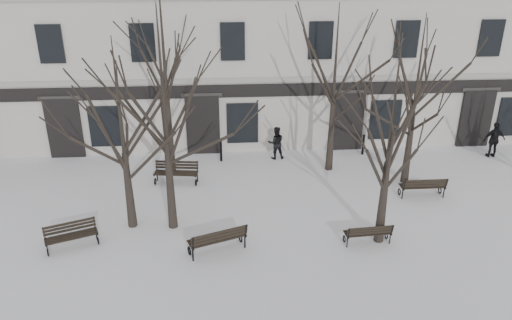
{
  "coord_description": "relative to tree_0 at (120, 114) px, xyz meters",
  "views": [
    {
      "loc": [
        -2.56,
        -14.69,
        9.63
      ],
      "look_at": [
        -1.3,
        3.0,
        1.74
      ],
      "focal_mm": 35.0,
      "sensor_mm": 36.0,
      "label": 1
    }
  ],
  "objects": [
    {
      "name": "bollard_a",
      "position": [
        3.28,
        5.6,
        -3.71
      ],
      "size": [
        0.14,
        0.14,
        1.11
      ],
      "color": "black",
      "rests_on": "ground"
    },
    {
      "name": "pedestrian_c",
      "position": [
        16.27,
        5.18,
        -4.3
      ],
      "size": [
        1.03,
        0.45,
        1.74
      ],
      "primitive_type": "imported",
      "rotation": [
        0.0,
        0.0,
        3.12
      ],
      "color": "black",
      "rests_on": "ground"
    },
    {
      "name": "tree_2",
      "position": [
        8.69,
        -1.61,
        0.16
      ],
      "size": [
        4.99,
        4.99,
        7.13
      ],
      "color": "black",
      "rests_on": "ground"
    },
    {
      "name": "bench_0",
      "position": [
        -1.84,
        -1.22,
        -3.83
      ],
      "size": [
        1.8,
        1.19,
        0.86
      ],
      "rotation": [
        0.0,
        0.0,
        0.37
      ],
      "color": "black",
      "rests_on": "ground"
    },
    {
      "name": "tree_5",
      "position": [
        8.17,
        4.33,
        0.28
      ],
      "size": [
        5.13,
        5.13,
        7.33
      ],
      "color": "black",
      "rests_on": "ground"
    },
    {
      "name": "bench_1",
      "position": [
        3.12,
        -1.92,
        -3.77
      ],
      "size": [
        2.04,
        1.33,
        0.98
      ],
      "rotation": [
        0.0,
        0.0,
        3.5
      ],
      "color": "black",
      "rests_on": "ground"
    },
    {
      "name": "pedestrian_b",
      "position": [
        5.88,
        5.73,
        -4.3
      ],
      "size": [
        0.81,
        0.65,
        1.59
      ],
      "primitive_type": "imported",
      "rotation": [
        0.0,
        0.0,
        3.21
      ],
      "color": "black",
      "rests_on": "ground"
    },
    {
      "name": "bench_2",
      "position": [
        8.25,
        -1.78,
        -3.86
      ],
      "size": [
        1.64,
        0.7,
        0.81
      ],
      "rotation": [
        0.0,
        0.0,
        3.21
      ],
      "color": "black",
      "rests_on": "ground"
    },
    {
      "name": "building",
      "position": [
        5.95,
        11.65,
        1.22
      ],
      "size": [
        40.4,
        10.2,
        11.4
      ],
      "color": "beige",
      "rests_on": "ground"
    },
    {
      "name": "ground",
      "position": [
        5.95,
        -1.31,
        -4.3
      ],
      "size": [
        100.0,
        100.0,
        0.0
      ],
      "primitive_type": "plane",
      "color": "white",
      "rests_on": "ground"
    },
    {
      "name": "tree_4",
      "position": [
        1.05,
        4.71,
        1.27
      ],
      "size": [
        6.23,
        6.23,
        8.9
      ],
      "color": "black",
      "rests_on": "ground"
    },
    {
      "name": "tree_1",
      "position": [
        1.48,
        -0.17,
        0.61
      ],
      "size": [
        5.5,
        5.5,
        7.85
      ],
      "color": "black",
      "rests_on": "ground"
    },
    {
      "name": "bollard_b",
      "position": [
        10.15,
        5.89,
        -3.74
      ],
      "size": [
        0.13,
        0.13,
        1.04
      ],
      "color": "black",
      "rests_on": "ground"
    },
    {
      "name": "tree_0",
      "position": [
        0.0,
        0.0,
        0.0
      ],
      "size": [
        4.82,
        4.82,
        6.88
      ],
      "color": "black",
      "rests_on": "ground"
    },
    {
      "name": "bench_3",
      "position": [
        1.35,
        3.45,
        -3.79
      ],
      "size": [
        1.92,
        0.9,
        0.93
      ],
      "rotation": [
        0.0,
        0.0,
        -0.13
      ],
      "color": "black",
      "rests_on": "ground"
    },
    {
      "name": "bench_4",
      "position": [
        11.39,
        1.42,
        -3.81
      ],
      "size": [
        1.81,
        0.66,
        0.91
      ],
      "rotation": [
        0.0,
        0.0,
        3.14
      ],
      "color": "black",
      "rests_on": "ground"
    },
    {
      "name": "tree_6",
      "position": [
        11.16,
        2.84,
        0.13
      ],
      "size": [
        4.96,
        4.96,
        7.09
      ],
      "color": "black",
      "rests_on": "ground"
    }
  ]
}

